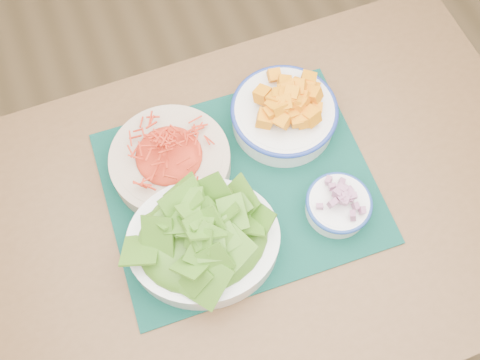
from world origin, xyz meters
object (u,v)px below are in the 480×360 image
Objects in this scene: table at (263,225)px; lettuce_bowl at (203,238)px; carrot_bowl at (170,159)px; onion_bowl at (339,204)px; placemat at (240,187)px; squash_bowl at (284,110)px.

lettuce_bowl is at bearing -164.82° from table.
carrot_bowl is 0.32m from onion_bowl.
placemat is 2.07× the size of squash_bowl.
placemat is 1.59× the size of lettuce_bowl.
table is 4.35× the size of carrot_bowl.
carrot_bowl is at bearing 105.03° from lettuce_bowl.
carrot_bowl is (-0.14, 0.14, 0.15)m from table.
table is 2.28× the size of placemat.
table is at bearing -57.79° from placemat.
carrot_bowl is at bearing 135.81° from table.
carrot_bowl is 0.83× the size of lettuce_bowl.
squash_bowl is 0.21m from onion_bowl.
onion_bowl is at bearing -85.39° from squash_bowl.
squash_bowl is at bearing 57.36° from table.
onion_bowl is at bearing 8.82° from lettuce_bowl.
placemat is at bearing 120.26° from table.
squash_bowl reaches higher than table.
lettuce_bowl is (-0.24, -0.19, 0.01)m from squash_bowl.
table is 7.69× the size of onion_bowl.
carrot_bowl reaches higher than placemat.
carrot_bowl is 0.24m from squash_bowl.
table is 0.19m from onion_bowl.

